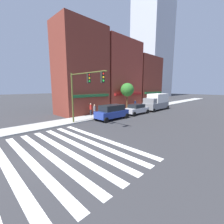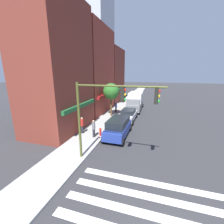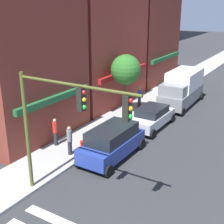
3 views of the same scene
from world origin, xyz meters
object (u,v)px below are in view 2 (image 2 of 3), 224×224
(fire_hydrant, at_px, (100,131))
(pedestrian_blue_shirt, at_px, (116,107))
(suv_blue, at_px, (118,127))
(sedan_silver, at_px, (128,115))
(traffic_signal, at_px, (108,106))
(street_tree, at_px, (111,92))
(pedestrian_grey_coat, at_px, (94,128))
(pedestrian_red_jacket, at_px, (82,125))
(box_truck_grey, at_px, (135,101))

(fire_hydrant, bearing_deg, pedestrian_blue_shirt, 5.81)
(suv_blue, xyz_separation_m, sedan_silver, (5.52, -0.00, -0.19))
(traffic_signal, relative_size, street_tree, 1.23)
(pedestrian_grey_coat, relative_size, street_tree, 0.37)
(pedestrian_blue_shirt, height_order, pedestrian_red_jacket, same)
(traffic_signal, distance_m, fire_hydrant, 5.97)
(box_truck_grey, bearing_deg, street_tree, 150.97)
(suv_blue, distance_m, street_tree, 7.68)
(box_truck_grey, distance_m, fire_hydrant, 12.66)
(fire_hydrant, height_order, street_tree, street_tree)
(sedan_silver, distance_m, pedestrian_blue_shirt, 4.23)
(sedan_silver, distance_m, fire_hydrant, 6.43)
(pedestrian_red_jacket, xyz_separation_m, street_tree, (7.21, -0.99, 2.72))
(pedestrian_grey_coat, distance_m, pedestrian_red_jacket, 1.66)
(sedan_silver, relative_size, box_truck_grey, 0.71)
(traffic_signal, xyz_separation_m, fire_hydrant, (4.13, 2.24, -3.68))
(sedan_silver, bearing_deg, pedestrian_red_jacket, 149.23)
(pedestrian_blue_shirt, bearing_deg, box_truck_grey, -56.15)
(pedestrian_red_jacket, bearing_deg, street_tree, -179.26)
(pedestrian_grey_coat, xyz_separation_m, street_tree, (7.75, 0.58, 2.72))
(pedestrian_blue_shirt, height_order, street_tree, street_tree)
(pedestrian_grey_coat, bearing_deg, pedestrian_red_jacket, -137.84)
(pedestrian_red_jacket, relative_size, street_tree, 0.37)
(pedestrian_red_jacket, bearing_deg, fire_hydrant, 97.23)
(fire_hydrant, bearing_deg, sedan_silver, -15.34)
(fire_hydrant, bearing_deg, suv_blue, -68.48)
(traffic_signal, bearing_deg, fire_hydrant, 28.47)
(box_truck_grey, bearing_deg, pedestrian_blue_shirt, 137.77)
(fire_hydrant, xyz_separation_m, street_tree, (7.26, 1.10, 3.18))
(sedan_silver, height_order, box_truck_grey, box_truck_grey)
(suv_blue, distance_m, pedestrian_grey_coat, 2.50)
(pedestrian_grey_coat, relative_size, pedestrian_blue_shirt, 1.00)
(traffic_signal, bearing_deg, pedestrian_blue_shirt, 13.24)
(box_truck_grey, height_order, pedestrian_blue_shirt, box_truck_grey)
(box_truck_grey, xyz_separation_m, pedestrian_blue_shirt, (-3.03, 2.66, -0.51))
(suv_blue, relative_size, pedestrian_red_jacket, 2.67)
(box_truck_grey, xyz_separation_m, pedestrian_red_jacket, (-12.46, 3.79, -0.51))
(sedan_silver, relative_size, pedestrian_blue_shirt, 2.50)
(traffic_signal, height_order, fire_hydrant, traffic_signal)
(pedestrian_blue_shirt, distance_m, fire_hydrant, 9.53)
(pedestrian_grey_coat, distance_m, pedestrian_blue_shirt, 9.97)
(pedestrian_blue_shirt, bearing_deg, pedestrian_grey_coat, 167.72)
(suv_blue, bearing_deg, fire_hydrant, 112.15)
(suv_blue, distance_m, pedestrian_blue_shirt, 9.20)
(box_truck_grey, bearing_deg, pedestrian_red_jacket, 162.16)
(suv_blue, xyz_separation_m, box_truck_grey, (11.83, -0.00, 0.56))
(pedestrian_grey_coat, bearing_deg, sedan_silver, 132.72)
(traffic_signal, relative_size, pedestrian_blue_shirt, 3.35)
(box_truck_grey, height_order, street_tree, street_tree)
(traffic_signal, height_order, pedestrian_grey_coat, traffic_signal)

